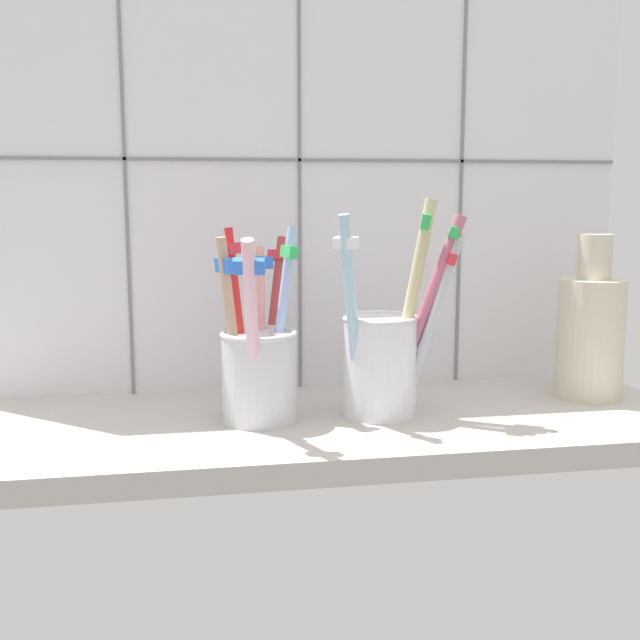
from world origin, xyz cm
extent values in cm
cube|color=#BCB7AD|center=(0.00, 0.00, 1.00)|extent=(64.00, 22.00, 2.00)
cube|color=white|center=(0.00, 12.00, 22.50)|extent=(64.00, 2.00, 45.00)
cube|color=gray|center=(-16.00, 10.90, 22.50)|extent=(0.30, 0.20, 45.00)
cube|color=gray|center=(0.00, 10.90, 22.50)|extent=(0.30, 0.20, 45.00)
cube|color=gray|center=(16.00, 10.90, 22.50)|extent=(0.30, 0.20, 45.00)
cube|color=gray|center=(0.00, 10.90, 23.86)|extent=(64.00, 0.20, 0.30)
cylinder|color=silver|center=(-5.15, 0.05, 5.69)|extent=(6.24, 6.24, 7.37)
torus|color=silver|center=(-5.15, 0.05, 9.37)|extent=(6.43, 6.43, 0.50)
cylinder|color=red|center=(-6.69, 0.71, 10.21)|extent=(2.39, 1.79, 15.70)
cube|color=#E5333F|center=(-7.22, 1.02, 16.31)|extent=(1.99, 2.46, 1.00)
cylinder|color=#F8A79C|center=(-4.67, 2.28, 9.31)|extent=(1.07, 4.25, 14.00)
cube|color=blue|center=(-4.55, 3.62, 14.90)|extent=(2.30, 1.23, 1.11)
cylinder|color=#B43C3C|center=(-3.64, 3.18, 9.67)|extent=(3.34, 5.95, 14.79)
cube|color=#E5333F|center=(-2.74, 5.07, 15.38)|extent=(2.20, 1.78, 1.07)
cylinder|color=#A4C3F0|center=(-3.20, 0.67, 10.23)|extent=(3.18, 1.46, 15.79)
cube|color=green|center=(-2.44, 0.83, 15.99)|extent=(1.36, 2.51, 1.09)
cylinder|color=tan|center=(-7.37, -0.95, 9.89)|extent=(2.69, 1.84, 15.08)
cube|color=blue|center=(-7.88, -1.18, 15.15)|extent=(1.61, 2.33, 1.24)
cylinder|color=#F0BBCB|center=(-5.96, -3.29, 9.93)|extent=(2.21, 6.89, 15.41)
cube|color=blue|center=(-6.32, -5.28, 15.43)|extent=(2.52, 1.45, 1.29)
cylinder|color=white|center=(5.15, 0.05, 6.19)|extent=(6.29, 6.29, 8.38)
torus|color=silver|center=(5.15, 0.05, 10.38)|extent=(6.47, 6.47, 0.50)
cylinder|color=silver|center=(9.10, -1.51, 9.84)|extent=(5.18, 2.20, 15.11)
cube|color=#E5333F|center=(10.62, -1.96, 15.47)|extent=(1.49, 2.47, 1.05)
cylinder|color=#A4D2E6|center=(2.34, -1.78, 10.78)|extent=(3.27, 3.60, 16.92)
cube|color=white|center=(1.63, -2.60, 16.92)|extent=(2.13, 2.03, 1.01)
cylinder|color=#C56381|center=(8.66, -1.00, 10.70)|extent=(6.70, 3.14, 16.93)
cube|color=green|center=(10.84, -1.74, 17.59)|extent=(1.64, 2.24, 1.11)
cylinder|color=beige|center=(7.34, -1.30, 11.37)|extent=(4.29, 2.38, 18.12)
cube|color=green|center=(8.46, -1.71, 18.48)|extent=(1.57, 2.24, 1.30)
cylinder|color=beige|center=(25.74, 2.27, 7.52)|extent=(6.07, 6.07, 11.04)
cylinder|color=beige|center=(25.74, 2.27, 15.09)|extent=(3.08, 3.08, 4.10)
camera|label=1|loc=(-11.46, -63.66, 20.85)|focal=44.29mm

